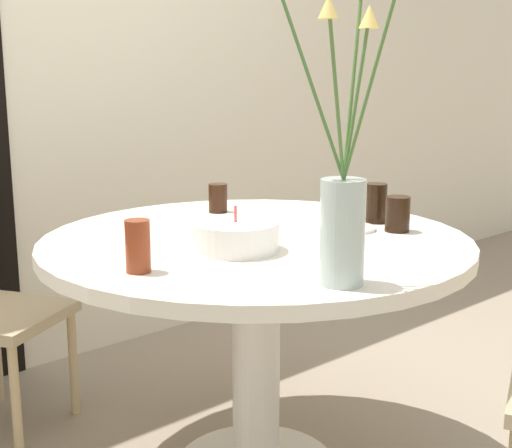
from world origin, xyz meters
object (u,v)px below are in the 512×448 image
Objects in this scene: birthday_cake at (236,236)px; drink_glass_0 at (138,246)px; drink_glass_2 at (376,203)px; side_plate at (349,228)px; drink_glass_1 at (398,214)px; drink_glass_3 at (218,198)px; flower_vase at (344,200)px.

drink_glass_0 is (-0.32, -0.00, 0.03)m from birthday_cake.
drink_glass_0 is 0.90m from drink_glass_2.
birthday_cake is 0.44m from side_plate.
birthday_cake is 0.55m from drink_glass_1.
drink_glass_1 is 0.65m from drink_glass_3.
drink_glass_2 is 1.28× the size of drink_glass_3.
flower_vase is 0.52m from drink_glass_0.
drink_glass_1 is (0.55, 0.26, -0.15)m from flower_vase.
birthday_cake reaches higher than side_plate.
birthday_cake is at bearing 175.56° from side_plate.
flower_vase is 0.63m from side_plate.
birthday_cake is 2.19× the size of drink_glass_1.
side_plate is at bearing -174.14° from drink_glass_2.
flower_vase is at bearing -140.80° from side_plate.
flower_vase is at bearing -110.94° from drink_glass_3.
drink_glass_3 is (-0.13, 0.49, 0.05)m from side_plate.
side_plate is at bearing -2.23° from drink_glass_0.
flower_vase is 0.63m from drink_glass_1.
side_plate is 0.51m from drink_glass_3.
drink_glass_3 is at bearing 36.62° from drink_glass_0.
drink_glass_0 is 1.02× the size of drink_glass_2.
drink_glass_1 is at bearing -70.09° from drink_glass_3.
flower_vase is 4.43× the size of side_plate.
drink_glass_0 reaches higher than drink_glass_2.
birthday_cake is 1.82× the size of drink_glass_0.
drink_glass_0 reaches higher than drink_glass_1.
drink_glass_2 reaches higher than side_plate.
birthday_cake is at bearing 164.40° from drink_glass_1.
side_plate is 1.26× the size of drink_glass_0.
drink_glass_3 is at bearing 109.91° from drink_glass_1.
drink_glass_3 is (0.33, 0.87, -0.15)m from flower_vase.
birthday_cake reaches higher than drink_glass_1.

